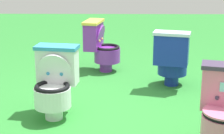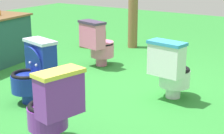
% 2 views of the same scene
% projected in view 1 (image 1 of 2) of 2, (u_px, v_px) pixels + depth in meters
% --- Properties ---
extents(ground, '(14.00, 14.00, 0.00)m').
position_uv_depth(ground, '(133.00, 112.00, 4.08)').
color(ground, '#2D8433').
extents(toilet_blue, '(0.58, 0.51, 0.73)m').
position_uv_depth(toilet_blue, '(172.00, 58.00, 4.76)').
color(toilet_blue, '#192D9E').
rests_on(toilet_blue, ground).
extents(toilet_white, '(0.55, 0.47, 0.73)m').
position_uv_depth(toilet_white, '(55.00, 82.00, 3.88)').
color(toilet_white, white).
rests_on(toilet_white, ground).
extents(toilet_purple, '(0.50, 0.57, 0.73)m').
position_uv_depth(toilet_purple, '(101.00, 45.00, 5.43)').
color(toilet_purple, purple).
rests_on(toilet_purple, ground).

